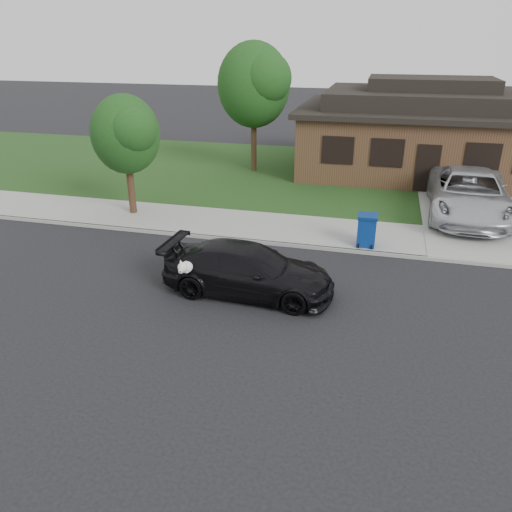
# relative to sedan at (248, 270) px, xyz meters

# --- Properties ---
(ground) EXTENTS (120.00, 120.00, 0.00)m
(ground) POSITION_rel_sedan_xyz_m (1.29, 0.07, -0.70)
(ground) COLOR black
(ground) RESTS_ON ground
(sidewalk) EXTENTS (60.00, 3.00, 0.12)m
(sidewalk) POSITION_rel_sedan_xyz_m (1.29, 5.07, -0.64)
(sidewalk) COLOR gray
(sidewalk) RESTS_ON ground
(curb) EXTENTS (60.00, 0.12, 0.12)m
(curb) POSITION_rel_sedan_xyz_m (1.29, 3.57, -0.64)
(curb) COLOR gray
(curb) RESTS_ON ground
(lawn) EXTENTS (60.00, 13.00, 0.13)m
(lawn) POSITION_rel_sedan_xyz_m (1.29, 13.07, -0.63)
(lawn) COLOR #193814
(lawn) RESTS_ON ground
(driveway) EXTENTS (4.50, 13.00, 0.14)m
(driveway) POSITION_rel_sedan_xyz_m (7.29, 10.07, -0.63)
(driveway) COLOR gray
(driveway) RESTS_ON ground
(sedan) EXTENTS (4.88, 2.35, 1.39)m
(sedan) POSITION_rel_sedan_xyz_m (0.00, 0.00, 0.00)
(sedan) COLOR black
(sedan) RESTS_ON ground
(minivan) EXTENTS (3.18, 6.42, 1.75)m
(minivan) POSITION_rel_sedan_xyz_m (6.71, 8.09, 0.32)
(minivan) COLOR silver
(minivan) RESTS_ON driveway
(recycling_bin) EXTENTS (0.66, 0.71, 1.09)m
(recycling_bin) POSITION_rel_sedan_xyz_m (3.04, 4.05, -0.03)
(recycling_bin) COLOR navy
(recycling_bin) RESTS_ON sidewalk
(house) EXTENTS (12.60, 8.60, 4.65)m
(house) POSITION_rel_sedan_xyz_m (5.29, 15.06, 1.44)
(house) COLOR #422B1C
(house) RESTS_ON ground
(tree_0) EXTENTS (3.78, 3.60, 6.34)m
(tree_0) POSITION_rel_sedan_xyz_m (-3.05, 12.95, 3.78)
(tree_0) COLOR #332114
(tree_0) RESTS_ON ground
(tree_2) EXTENTS (2.73, 2.60, 4.59)m
(tree_2) POSITION_rel_sedan_xyz_m (-6.09, 5.18, 2.57)
(tree_2) COLOR #332114
(tree_2) RESTS_ON ground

